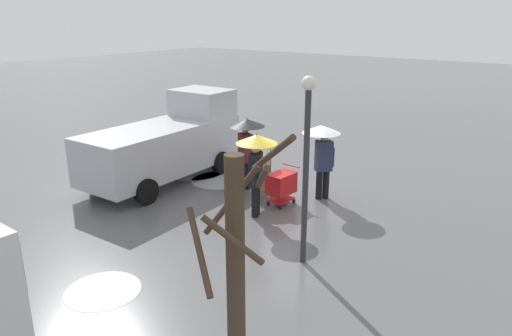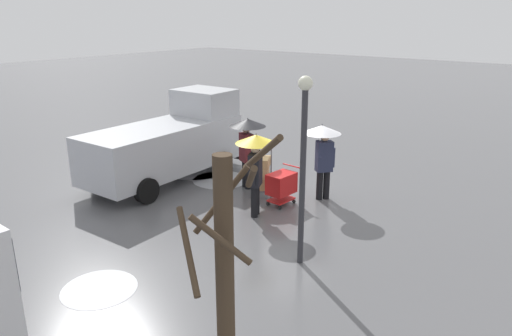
{
  "view_description": "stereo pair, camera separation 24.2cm",
  "coord_description": "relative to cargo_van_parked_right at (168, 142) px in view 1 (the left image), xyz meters",
  "views": [
    {
      "loc": [
        -7.18,
        10.67,
        4.95
      ],
      "look_at": [
        0.03,
        0.99,
        1.05
      ],
      "focal_mm": 33.63,
      "sensor_mm": 36.0,
      "label": 1
    },
    {
      "loc": [
        -7.37,
        10.53,
        4.95
      ],
      "look_at": [
        0.03,
        0.99,
        1.05
      ],
      "focal_mm": 33.63,
      "sensor_mm": 36.0,
      "label": 2
    }
  ],
  "objects": [
    {
      "name": "slush_patch_near_cluster",
      "position": [
        -3.69,
        5.23,
        -1.18
      ],
      "size": [
        1.42,
        1.42,
        0.01
      ],
      "primitive_type": "cylinder",
      "color": "silver",
      "rests_on": "ground"
    },
    {
      "name": "bare_tree_near",
      "position": [
        -7.31,
        5.7,
        0.68
      ],
      "size": [
        1.38,
        1.39,
        3.7
      ],
      "color": "#423323",
      "rests_on": "ground"
    },
    {
      "name": "hand_dolly_boxes",
      "position": [
        -3.15,
        -0.55,
        -0.51
      ],
      "size": [
        0.77,
        0.85,
        1.32
      ],
      "color": "#515156",
      "rests_on": "ground"
    },
    {
      "name": "slush_patch_mid_street",
      "position": [
        -0.08,
        -1.01,
        -1.18
      ],
      "size": [
        1.95,
        1.95,
        0.01
      ],
      "primitive_type": "cylinder",
      "color": "silver",
      "rests_on": "ground"
    },
    {
      "name": "slush_patch_under_van",
      "position": [
        -1.33,
        -0.83,
        -1.18
      ],
      "size": [
        1.75,
        1.75,
        0.01
      ],
      "primitive_type": "cylinder",
      "color": "#999BA0",
      "rests_on": "ground"
    },
    {
      "name": "shopping_cart_vendor",
      "position": [
        -3.97,
        -0.34,
        -0.61
      ],
      "size": [
        0.61,
        0.86,
        1.02
      ],
      "color": "red",
      "rests_on": "ground"
    },
    {
      "name": "cargo_van_parked_right",
      "position": [
        0.0,
        0.0,
        0.0
      ],
      "size": [
        2.32,
        5.4,
        2.6
      ],
      "color": "#B7BABF",
      "rests_on": "ground"
    },
    {
      "name": "street_lamp",
      "position": [
        -6.12,
        2.04,
        1.19
      ],
      "size": [
        0.28,
        0.28,
        3.86
      ],
      "color": "#2D2D33",
      "rests_on": "ground"
    },
    {
      "name": "pedestrian_white_side",
      "position": [
        -2.46,
        -0.75,
        0.41
      ],
      "size": [
        1.04,
        1.04,
        2.15
      ],
      "color": "black",
      "rests_on": "ground"
    },
    {
      "name": "pedestrian_pink_side",
      "position": [
        -4.63,
        -1.33,
        0.41
      ],
      "size": [
        1.04,
        1.04,
        2.15
      ],
      "color": "black",
      "rests_on": "ground"
    },
    {
      "name": "pedestrian_black_side",
      "position": [
        -3.86,
        0.64,
        0.41
      ],
      "size": [
        1.04,
        1.04,
        2.15
      ],
      "color": "black",
      "rests_on": "ground"
    },
    {
      "name": "ground_plane",
      "position": [
        -3.5,
        -0.88,
        -1.18
      ],
      "size": [
        90.0,
        90.0,
        0.0
      ],
      "primitive_type": "plane",
      "color": "#5B5B5E"
    }
  ]
}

